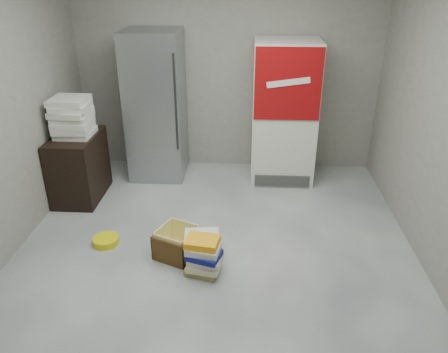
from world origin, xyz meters
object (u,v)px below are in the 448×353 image
wood_shelf (79,167)px  cardboard_box (177,245)px  coke_cooler (284,112)px  steel_fridge (156,106)px  phonebook_stack_main (204,257)px

wood_shelf → cardboard_box: bearing=-40.0°
coke_cooler → steel_fridge: bearing=179.8°
cardboard_box → wood_shelf: bearing=163.4°
steel_fridge → phonebook_stack_main: bearing=-68.9°
wood_shelf → cardboard_box: (1.37, -1.15, -0.28)m
coke_cooler → cardboard_box: (-1.11, -1.87, -0.78)m
phonebook_stack_main → steel_fridge: bearing=126.2°
phonebook_stack_main → cardboard_box: bearing=152.8°
coke_cooler → cardboard_box: size_ratio=3.73×
coke_cooler → wood_shelf: bearing=-163.7°
coke_cooler → wood_shelf: 2.63m
wood_shelf → phonebook_stack_main: 2.18m
steel_fridge → coke_cooler: bearing=-0.2°
wood_shelf → phonebook_stack_main: size_ratio=2.18×
phonebook_stack_main → cardboard_box: phonebook_stack_main is taller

